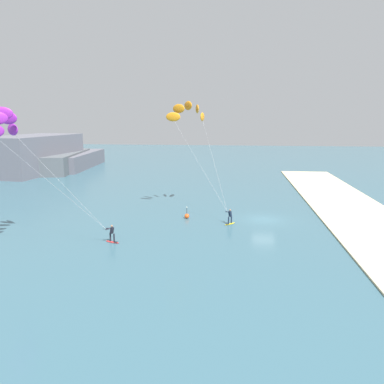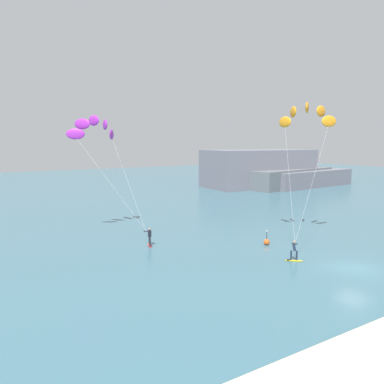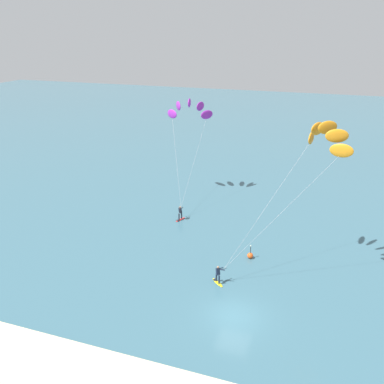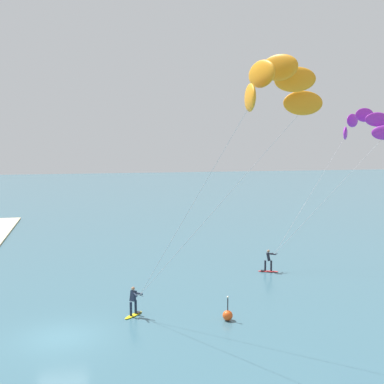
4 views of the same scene
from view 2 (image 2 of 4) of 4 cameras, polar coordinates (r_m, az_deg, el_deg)
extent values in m
plane|color=#386070|center=(33.78, 21.78, -9.91)|extent=(240.00, 240.00, 0.00)
ellipsoid|color=red|center=(38.10, -5.95, -7.46)|extent=(0.86, 1.53, 0.08)
cube|color=black|center=(37.69, -5.87, -7.54)|extent=(0.37, 0.36, 0.02)
cylinder|color=black|center=(38.21, -6.00, -6.75)|extent=(0.14, 0.14, 0.78)
cylinder|color=black|center=(37.79, -5.92, -6.91)|extent=(0.14, 0.14, 0.78)
cube|color=black|center=(37.84, -5.97, -5.81)|extent=(0.39, 0.41, 0.63)
sphere|color=#9E7051|center=(37.75, -5.98, -5.19)|extent=(0.20, 0.20, 0.20)
cylinder|color=black|center=(38.22, -6.51, -5.46)|extent=(0.15, 0.54, 0.03)
cylinder|color=black|center=(37.94, -6.37, -5.51)|extent=(0.41, 0.55, 0.15)
cylinder|color=black|center=(38.07, -6.12, -5.46)|extent=(0.19, 0.61, 0.15)
ellipsoid|color=purple|center=(45.22, -11.24, 7.93)|extent=(1.29, 1.76, 1.10)
ellipsoid|color=purple|center=(44.80, -12.13, 9.23)|extent=(0.65, 1.92, 1.10)
ellipsoid|color=purple|center=(44.06, -13.64, 9.74)|extent=(0.72, 1.92, 1.10)
ellipsoid|color=purple|center=(43.32, -15.18, 9.22)|extent=(1.34, 1.74, 1.10)
ellipsoid|color=purple|center=(42.89, -16.06, 7.85)|extent=(1.76, 1.29, 1.10)
cylinder|color=#B2B2B7|center=(41.42, -9.06, 1.60)|extent=(0.38, 8.54, 8.76)
cylinder|color=#B2B2B7|center=(40.16, -11.54, 1.37)|extent=(3.91, 7.61, 8.76)
ellipsoid|color=yellow|center=(34.21, 14.11, -9.33)|extent=(1.34, 1.29, 0.08)
cube|color=black|center=(34.17, 13.41, -9.24)|extent=(0.40, 0.40, 0.02)
cylinder|color=#192338|center=(34.12, 14.50, -8.64)|extent=(0.14, 0.14, 0.78)
cylinder|color=#192338|center=(34.08, 13.76, -8.63)|extent=(0.14, 0.14, 0.78)
cube|color=#192338|center=(33.92, 14.16, -7.51)|extent=(0.44, 0.44, 0.63)
sphere|color=#9E7051|center=(33.82, 14.19, -6.82)|extent=(0.20, 0.20, 0.20)
cylinder|color=black|center=(34.41, 14.26, -7.05)|extent=(0.46, 0.35, 0.03)
cylinder|color=#192338|center=(34.15, 14.03, -7.10)|extent=(0.39, 0.56, 0.15)
cylinder|color=#192338|center=(34.13, 14.40, -7.12)|extent=(0.60, 0.24, 0.15)
ellipsoid|color=orange|center=(42.00, 18.69, 9.39)|extent=(1.85, 0.57, 1.10)
ellipsoid|color=orange|center=(42.08, 17.67, 10.77)|extent=(1.84, 0.76, 1.10)
ellipsoid|color=orange|center=(42.18, 15.87, 11.34)|extent=(1.65, 1.35, 1.10)
ellipsoid|color=orange|center=(42.26, 14.03, 10.87)|extent=(1.20, 1.73, 1.10)
ellipsoid|color=orange|center=(42.29, 12.94, 9.57)|extent=(0.57, 1.85, 1.10)
cylinder|color=#B2B2B7|center=(37.80, 16.68, 1.77)|extent=(8.21, 3.55, 9.94)
cylinder|color=#B2B2B7|center=(37.96, 13.53, 1.89)|extent=(5.70, 6.90, 9.94)
sphere|color=#EA5119|center=(38.75, 10.44, -6.92)|extent=(0.56, 0.56, 0.56)
cylinder|color=#262628|center=(38.60, 10.46, -6.02)|extent=(0.06, 0.06, 0.70)
sphere|color=#F2F2CC|center=(38.51, 10.47, -5.42)|extent=(0.12, 0.12, 0.12)
cube|color=#565B60|center=(91.79, 8.33, 2.17)|extent=(13.47, 8.62, 3.66)
cube|color=slate|center=(91.71, 15.01, 1.94)|extent=(24.19, 12.31, 3.47)
cube|color=#565B60|center=(90.11, 12.11, 2.06)|extent=(25.05, 15.80, 3.85)
cube|color=slate|center=(88.19, 9.34, 3.32)|extent=(24.14, 13.25, 7.85)
camera|label=1|loc=(26.33, -69.56, 6.35)|focal=35.05mm
camera|label=3|loc=(34.81, 71.88, 20.59)|focal=39.00mm
camera|label=4|loc=(55.93, 36.40, 6.13)|focal=47.98mm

